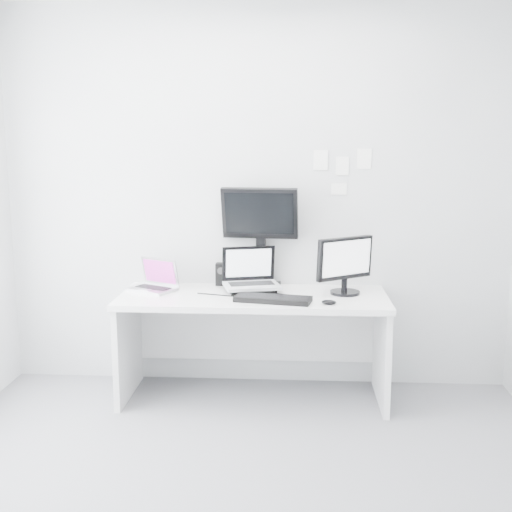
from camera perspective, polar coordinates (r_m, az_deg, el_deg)
name	(u,v)px	position (r m, az deg, el deg)	size (l,w,h in m)	color
ground	(237,495)	(3.44, -1.71, -20.41)	(3.60, 3.60, 0.00)	#5A5A5F
back_wall	(256,198)	(4.57, 0.04, 5.13)	(3.60, 3.60, 0.00)	silver
desk	(253,347)	(4.43, -0.24, -8.07)	(1.80, 0.70, 0.73)	white
macbook	(152,274)	(4.49, -9.24, -1.62)	(0.31, 0.23, 0.23)	#A9A9AE
speaker	(221,274)	(4.62, -3.08, -1.62)	(0.08, 0.08, 0.16)	black
dell_laptop	(252,269)	(4.39, -0.37, -1.20)	(0.37, 0.29, 0.31)	silver
rear_monitor	(260,236)	(4.53, 0.37, 1.81)	(0.53, 0.19, 0.73)	black
samsung_monitor	(346,265)	(4.36, 7.96, -0.78)	(0.44, 0.20, 0.40)	black
keyboard	(273,299)	(4.15, 1.51, -3.84)	(0.49, 0.17, 0.03)	black
mouse	(329,302)	(4.10, 6.48, -4.09)	(0.09, 0.06, 0.03)	black
wall_note_0	(321,160)	(4.55, 5.76, 8.46)	(0.10, 0.00, 0.14)	white
wall_note_1	(342,166)	(4.56, 7.66, 7.92)	(0.09, 0.00, 0.13)	white
wall_note_2	(364,159)	(4.57, 9.57, 8.51)	(0.10, 0.00, 0.14)	white
wall_note_3	(339,189)	(4.56, 7.36, 5.92)	(0.11, 0.00, 0.08)	white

